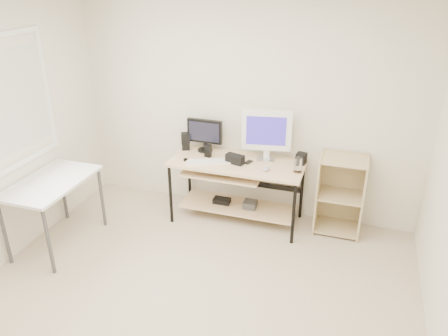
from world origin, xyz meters
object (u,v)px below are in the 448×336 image
desk (235,178)px  audio_controller (208,151)px  black_monitor (205,133)px  shelf_unit (340,193)px  side_table (52,188)px  white_imac (267,132)px

desk → audio_controller: bearing=175.2°
black_monitor → shelf_unit: bearing=-0.1°
side_table → desk: bearing=32.7°
side_table → black_monitor: 1.77m
audio_controller → white_imac: bearing=21.3°
black_monitor → white_imac: 0.75m
side_table → shelf_unit: size_ratio=1.11×
shelf_unit → white_imac: 1.07m
side_table → shelf_unit: 3.09m
desk → white_imac: white_imac is taller
shelf_unit → black_monitor: (-1.61, 0.03, 0.52)m
black_monitor → audio_controller: bearing=-58.3°
black_monitor → white_imac: (0.74, -0.04, 0.11)m
desk → audio_controller: audio_controller is taller
black_monitor → audio_controller: (0.09, -0.16, -0.15)m
audio_controller → side_table: bearing=-129.5°
black_monitor → desk: bearing=-22.6°
side_table → shelf_unit: bearing=23.3°
desk → white_imac: 0.65m
black_monitor → audio_controller: size_ratio=2.82×
shelf_unit → side_table: bearing=-156.7°
shelf_unit → black_monitor: bearing=179.1°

